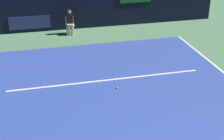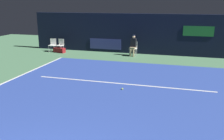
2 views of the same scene
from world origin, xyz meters
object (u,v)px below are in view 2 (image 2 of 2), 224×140
object	(u,v)px
line_judge_on_chair	(133,45)
courtside_chair_far	(53,44)
courtside_chair_near	(60,45)
tennis_ball	(122,89)
equipment_bag	(59,50)

from	to	relation	value
line_judge_on_chair	courtside_chair_far	xyz separation A→B (m)	(-5.61, -0.12, -0.18)
courtside_chair_near	tennis_ball	size ratio (longest dim) A/B	12.94
line_judge_on_chair	courtside_chair_far	size ratio (longest dim) A/B	1.50
courtside_chair_near	courtside_chair_far	world-z (taller)	same
courtside_chair_far	tennis_ball	distance (m)	9.16
equipment_bag	line_judge_on_chair	bearing A→B (deg)	17.45
line_judge_on_chair	courtside_chair_far	bearing A→B (deg)	-178.81
courtside_chair_far	courtside_chair_near	bearing A→B (deg)	3.91
courtside_chair_far	equipment_bag	size ratio (longest dim) A/B	1.05
courtside_chair_near	equipment_bag	distance (m)	0.41
courtside_chair_near	line_judge_on_chair	bearing A→B (deg)	0.88
line_judge_on_chair	tennis_ball	distance (m)	6.62
courtside_chair_near	tennis_ball	xyz separation A→B (m)	(5.96, -6.45, -0.46)
courtside_chair_near	equipment_bag	xyz separation A→B (m)	(0.02, -0.23, -0.34)
line_judge_on_chair	courtside_chair_near	xyz separation A→B (m)	(-5.04, -0.08, -0.18)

